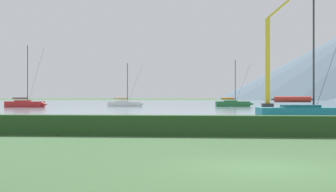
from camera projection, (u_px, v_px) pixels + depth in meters
ground_plane at (264, 168)px, 13.59m from camera, size 1000.00×1000.00×0.00m
harbor_water at (216, 103)px, 150.06m from camera, size 320.00×246.00×0.00m
hedge_line at (240, 126)px, 24.54m from camera, size 80.00×1.20×1.04m
sailboat_slip_1 at (307, 113)px, 37.54m from camera, size 8.63×3.32×11.24m
sailboat_slip_2 at (233, 103)px, 96.96m from camera, size 7.84×2.87×9.31m
sailboat_slip_3 at (125, 103)px, 98.91m from camera, size 7.93×3.39×8.83m
sailboat_slip_5 at (25, 104)px, 90.85m from camera, size 8.27×3.15×11.61m
dock_crane at (269, 66)px, 86.85m from camera, size 8.15×2.00×22.19m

